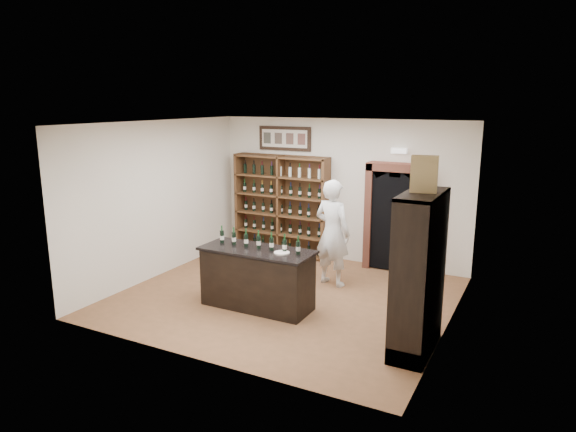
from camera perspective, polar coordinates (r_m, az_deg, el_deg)
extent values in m
plane|color=brown|center=(9.09, -0.34, -8.96)|extent=(5.50, 5.50, 0.00)
plane|color=white|center=(8.46, -0.36, 10.29)|extent=(5.50, 5.50, 0.00)
cube|color=silver|center=(10.89, 5.79, 2.83)|extent=(5.50, 0.04, 3.00)
cube|color=silver|center=(10.20, -14.17, 1.83)|extent=(0.04, 5.00, 3.00)
cube|color=silver|center=(7.80, 17.85, -1.71)|extent=(0.04, 5.00, 3.00)
cube|color=#51311B|center=(11.47, -0.36, 1.37)|extent=(2.20, 0.02, 2.20)
cube|color=#51311B|center=(11.84, -5.36, 1.68)|extent=(0.06, 0.38, 2.20)
cube|color=#51311B|center=(10.86, 4.20, 0.68)|extent=(0.06, 0.38, 2.20)
cube|color=#51311B|center=(11.31, -0.78, 1.21)|extent=(0.04, 0.38, 2.20)
cube|color=#51311B|center=(11.57, -0.77, -3.94)|extent=(2.18, 0.38, 0.04)
cube|color=#51311B|center=(11.45, -0.77, -1.91)|extent=(2.18, 0.38, 0.04)
cube|color=#51311B|center=(11.35, -0.78, 0.16)|extent=(2.18, 0.38, 0.03)
cube|color=#51311B|center=(11.27, -0.79, 2.26)|extent=(2.18, 0.38, 0.04)
cube|color=#51311B|center=(11.20, -0.79, 4.40)|extent=(2.18, 0.38, 0.04)
cube|color=#51311B|center=(11.15, -0.80, 6.55)|extent=(2.18, 0.38, 0.04)
cube|color=black|center=(11.27, -0.37, 8.61)|extent=(1.25, 0.04, 0.52)
cube|color=black|center=(10.43, 11.79, -0.31)|extent=(0.97, 0.29, 2.05)
cube|color=#A3553F|center=(10.55, 9.07, 0.06)|extent=(0.14, 0.35, 2.15)
cube|color=#A3553F|center=(10.29, 14.52, -0.52)|extent=(0.14, 0.35, 2.15)
cube|color=#A3553F|center=(10.23, 12.02, 5.32)|extent=(1.15, 0.35, 0.16)
cube|color=white|center=(10.30, 12.26, 7.10)|extent=(0.30, 0.10, 0.10)
cube|color=black|center=(8.53, -3.43, -7.11)|extent=(1.80, 0.70, 0.94)
cube|color=black|center=(8.37, -3.48, -3.82)|extent=(1.88, 0.78, 0.04)
cylinder|color=black|center=(8.76, -7.35, -2.30)|extent=(0.07, 0.07, 0.21)
cylinder|color=beige|center=(8.76, -7.35, -2.39)|extent=(0.07, 0.07, 0.07)
cylinder|color=#1B5225|center=(8.72, -7.38, -1.35)|extent=(0.03, 0.03, 0.09)
cylinder|color=black|center=(8.63, -6.03, -2.50)|extent=(0.07, 0.07, 0.21)
cylinder|color=beige|center=(8.63, -6.03, -2.59)|extent=(0.07, 0.07, 0.07)
cylinder|color=#1B5225|center=(8.59, -6.06, -1.53)|extent=(0.03, 0.03, 0.09)
cylinder|color=black|center=(8.50, -4.68, -2.70)|extent=(0.07, 0.07, 0.21)
cylinder|color=beige|center=(8.51, -4.68, -2.79)|extent=(0.07, 0.07, 0.07)
cylinder|color=#1B5225|center=(8.46, -4.70, -1.72)|extent=(0.03, 0.03, 0.09)
cylinder|color=black|center=(8.38, -3.29, -2.90)|extent=(0.07, 0.07, 0.21)
cylinder|color=beige|center=(8.39, -3.29, -3.00)|extent=(0.07, 0.07, 0.07)
cylinder|color=#1B5225|center=(8.34, -3.30, -1.91)|extent=(0.03, 0.03, 0.09)
cylinder|color=black|center=(8.27, -1.85, -3.11)|extent=(0.07, 0.07, 0.21)
cylinder|color=beige|center=(8.27, -1.85, -3.21)|extent=(0.07, 0.07, 0.07)
cylinder|color=#1B5225|center=(8.23, -1.86, -2.11)|extent=(0.03, 0.03, 0.09)
cylinder|color=black|center=(8.16, -0.38, -3.33)|extent=(0.07, 0.07, 0.21)
cylinder|color=beige|center=(8.16, -0.38, -3.43)|extent=(0.07, 0.07, 0.07)
cylinder|color=#1B5225|center=(8.12, -0.38, -2.31)|extent=(0.03, 0.03, 0.09)
cylinder|color=black|center=(8.05, 1.14, -3.54)|extent=(0.07, 0.07, 0.21)
cylinder|color=beige|center=(8.06, 1.14, -3.65)|extent=(0.07, 0.07, 0.07)
cylinder|color=#1B5225|center=(8.01, 1.14, -2.51)|extent=(0.03, 0.03, 0.09)
cube|color=black|center=(7.06, 16.13, -6.47)|extent=(0.02, 1.20, 2.20)
cube|color=black|center=(6.57, 13.12, -7.75)|extent=(0.48, 0.04, 2.20)
cube|color=black|center=(7.64, 15.31, -4.94)|extent=(0.48, 0.04, 2.20)
cube|color=black|center=(6.84, 14.80, 2.35)|extent=(0.48, 1.20, 0.04)
cube|color=black|center=(7.48, 13.88, -13.37)|extent=(0.48, 1.20, 0.24)
cube|color=black|center=(7.38, 13.98, -11.76)|extent=(0.48, 1.16, 0.03)
cube|color=black|center=(7.17, 14.21, -7.76)|extent=(0.48, 1.16, 0.03)
cube|color=black|center=(7.00, 14.46, -3.53)|extent=(0.48, 1.16, 0.03)
imported|color=silver|center=(9.43, 4.96, -1.88)|extent=(0.81, 0.62, 1.98)
cylinder|color=beige|center=(8.11, -0.70, -4.11)|extent=(0.25, 0.25, 0.02)
cube|color=tan|center=(6.81, 14.90, 4.52)|extent=(0.36, 0.19, 0.48)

